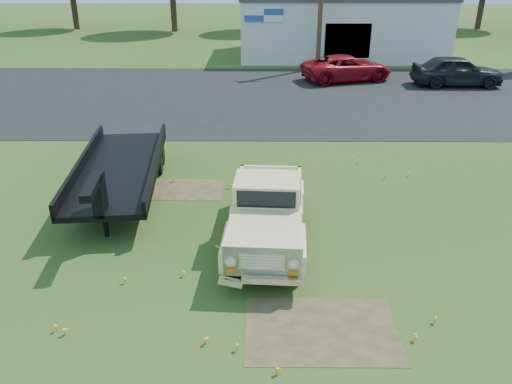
# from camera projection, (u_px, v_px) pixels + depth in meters

# --- Properties ---
(ground) EXTENTS (140.00, 140.00, 0.00)m
(ground) POSITION_uv_depth(u_px,v_px,m) (249.00, 249.00, 12.57)
(ground) COLOR #2F4D19
(ground) RESTS_ON ground
(asphalt_lot) EXTENTS (90.00, 14.00, 0.02)m
(asphalt_lot) POSITION_uv_depth(u_px,v_px,m) (255.00, 96.00, 26.11)
(asphalt_lot) COLOR black
(asphalt_lot) RESTS_ON ground
(dirt_patch_a) EXTENTS (3.00, 2.00, 0.01)m
(dirt_patch_a) POSITION_uv_depth(u_px,v_px,m) (321.00, 330.00, 9.85)
(dirt_patch_a) COLOR #463825
(dirt_patch_a) RESTS_ON ground
(dirt_patch_b) EXTENTS (2.20, 1.60, 0.01)m
(dirt_patch_b) POSITION_uv_depth(u_px,v_px,m) (188.00, 190.00, 15.75)
(dirt_patch_b) COLOR #463825
(dirt_patch_b) RESTS_ON ground
(commercial_building) EXTENTS (14.20, 8.20, 4.15)m
(commercial_building) POSITION_uv_depth(u_px,v_px,m) (339.00, 25.00, 35.99)
(commercial_building) COLOR silver
(commercial_building) RESTS_ON ground
(vintage_pickup_truck) EXTENTS (2.21, 5.04, 1.79)m
(vintage_pickup_truck) POSITION_uv_depth(u_px,v_px,m) (267.00, 211.00, 12.50)
(vintage_pickup_truck) COLOR beige
(vintage_pickup_truck) RESTS_ON ground
(flatbed_trailer) EXTENTS (2.97, 7.14, 1.90)m
(flatbed_trailer) POSITION_uv_depth(u_px,v_px,m) (119.00, 165.00, 15.11)
(flatbed_trailer) COLOR black
(flatbed_trailer) RESTS_ON ground
(red_pickup) EXTENTS (5.72, 3.85, 1.46)m
(red_pickup) POSITION_uv_depth(u_px,v_px,m) (347.00, 68.00, 29.08)
(red_pickup) COLOR maroon
(red_pickup) RESTS_ON ground
(dark_sedan) EXTENTS (4.92, 2.04, 1.66)m
(dark_sedan) POSITION_uv_depth(u_px,v_px,m) (457.00, 71.00, 27.85)
(dark_sedan) COLOR black
(dark_sedan) RESTS_ON ground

